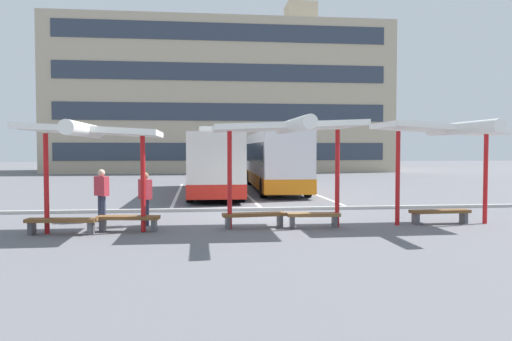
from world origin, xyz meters
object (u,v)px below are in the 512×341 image
at_px(coach_bus_0, 214,163).
at_px(bench_3, 313,217).
at_px(bench_1, 128,220).
at_px(waiting_passenger_1, 145,195).
at_px(waiting_shelter_1, 286,129).
at_px(bench_2, 254,216).
at_px(waiting_shelter_2, 447,131).
at_px(coach_bus_1, 274,161).
at_px(waiting_shelter_0, 92,133).
at_px(bench_0, 61,222).
at_px(waiting_passenger_0, 102,191).
at_px(bench_4, 440,213).

distance_m(coach_bus_0, bench_3, 12.61).
xyz_separation_m(bench_1, waiting_passenger_1, (0.38, 1.08, 0.63)).
relative_size(bench_3, waiting_passenger_1, 0.97).
xyz_separation_m(waiting_shelter_1, bench_2, (-0.90, 0.44, -2.66)).
height_order(waiting_shelter_1, waiting_shelter_2, waiting_shelter_2).
distance_m(coach_bus_0, bench_1, 12.71).
bearing_deg(coach_bus_1, bench_2, -101.22).
bearing_deg(waiting_passenger_1, coach_bus_1, 64.90).
height_order(waiting_shelter_0, waiting_shelter_2, waiting_shelter_2).
relative_size(coach_bus_1, bench_2, 6.23).
distance_m(waiting_shelter_0, bench_0, 2.66).
distance_m(coach_bus_0, waiting_shelter_2, 14.16).
height_order(coach_bus_0, bench_2, coach_bus_0).
bearing_deg(waiting_passenger_0, bench_4, -9.29).
bearing_deg(bench_4, bench_1, -177.89).
bearing_deg(bench_1, coach_bus_1, 65.33).
bearing_deg(waiting_shelter_2, waiting_shelter_0, -177.82).
height_order(bench_0, waiting_passenger_1, waiting_passenger_1).
distance_m(coach_bus_0, bench_2, 12.14).
distance_m(bench_3, bench_4, 4.23).
distance_m(coach_bus_1, bench_4, 14.16).
xyz_separation_m(bench_3, waiting_shelter_2, (4.21, -0.06, 2.62)).
distance_m(waiting_passenger_0, waiting_passenger_1, 1.85).
distance_m(bench_1, waiting_shelter_2, 10.08).
relative_size(coach_bus_1, bench_4, 6.24).
height_order(waiting_shelter_1, bench_4, waiting_shelter_1).
relative_size(bench_2, bench_4, 1.00).
xyz_separation_m(coach_bus_0, bench_4, (6.85, -11.95, -1.29)).
relative_size(coach_bus_1, waiting_shelter_2, 2.83).
relative_size(waiting_shelter_2, bench_4, 2.20).
distance_m(coach_bus_1, waiting_shelter_2, 14.50).
bearing_deg(waiting_shelter_0, coach_bus_0, 73.45).
distance_m(coach_bus_0, waiting_shelter_0, 13.33).
distance_m(coach_bus_0, bench_4, 13.84).
bearing_deg(coach_bus_0, waiting_passenger_1, -102.57).
height_order(coach_bus_1, waiting_shelter_1, coach_bus_1).
distance_m(bench_0, waiting_shelter_2, 11.83).
xyz_separation_m(bench_3, waiting_passenger_1, (-5.14, 1.04, 0.64)).
height_order(bench_1, bench_4, same).
distance_m(bench_3, waiting_shelter_2, 4.96).
bearing_deg(waiting_passenger_0, bench_1, -61.87).
bearing_deg(bench_0, bench_3, 2.95).
bearing_deg(bench_2, waiting_shelter_1, -26.12).
bearing_deg(bench_2, waiting_passenger_0, 159.00).
bearing_deg(coach_bus_1, bench_0, -119.84).
bearing_deg(bench_4, waiting_shelter_1, -174.08).
relative_size(bench_0, waiting_passenger_1, 1.18).
distance_m(coach_bus_0, coach_bus_1, 3.98).
height_order(coach_bus_1, waiting_passenger_0, coach_bus_1).
relative_size(waiting_shelter_0, waiting_shelter_2, 1.08).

